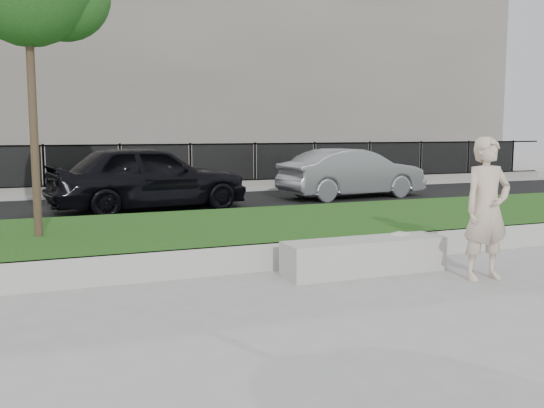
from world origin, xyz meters
name	(u,v)px	position (x,y,z in m)	size (l,w,h in m)	color
ground	(301,287)	(0.00, 0.00, 0.00)	(90.00, 90.00, 0.00)	gray
grass_bank	(229,235)	(0.00, 3.00, 0.20)	(34.00, 4.00, 0.40)	black
grass_kerb	(271,257)	(0.00, 1.04, 0.20)	(34.00, 0.08, 0.40)	#A8A69D
street	(164,208)	(0.00, 8.50, 0.02)	(34.00, 7.00, 0.04)	black
far_pavement	(136,190)	(0.00, 13.00, 0.06)	(34.00, 3.00, 0.12)	gray
iron_fence	(140,178)	(0.00, 12.00, 0.54)	(32.00, 0.30, 1.50)	slate
building_facade	(105,59)	(0.00, 20.00, 5.00)	(34.00, 10.00, 10.00)	#655F59
stone_bench	(365,256)	(1.17, 0.40, 0.24)	(2.38, 0.60, 0.49)	#A8A69D
man	(487,209)	(2.50, -0.52, 0.97)	(0.70, 0.46, 1.93)	beige
book	(400,234)	(1.84, 0.53, 0.50)	(0.24, 0.18, 0.03)	beige
car_dark	(149,177)	(-0.45, 8.07, 0.87)	(1.95, 4.85, 1.65)	black
car_silver	(352,173)	(5.62, 8.68, 0.76)	(1.52, 4.36, 1.44)	gray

